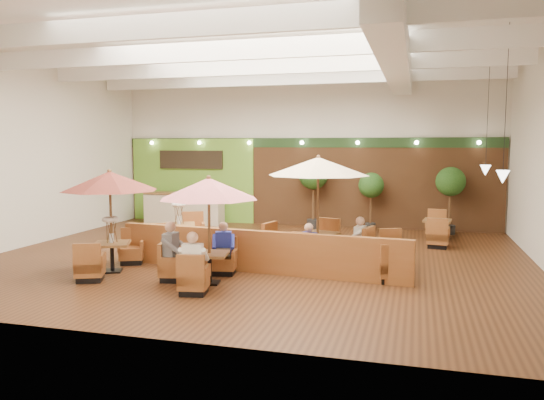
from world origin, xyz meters
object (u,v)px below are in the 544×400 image
(topiary_1, at_px, (371,188))
(diner_4, at_px, (358,236))
(booth_divider, at_px, (257,252))
(table_1, at_px, (207,205))
(diner_0, at_px, (193,257))
(table_5, at_px, (437,231))
(diner_1, at_px, (223,243))
(table_2, at_px, (318,191))
(table_4, at_px, (391,258))
(diner_2, at_px, (173,246))
(table_3, at_px, (179,234))
(topiary_0, at_px, (313,177))
(diner_3, at_px, (310,242))
(table_0, at_px, (110,194))
(topiary_2, at_px, (451,184))
(service_counter, at_px, (184,208))

(topiary_1, xyz_separation_m, diner_4, (0.16, -5.58, -0.76))
(booth_divider, distance_m, table_1, 1.87)
(diner_0, relative_size, diner_4, 1.05)
(table_5, distance_m, diner_1, 7.35)
(diner_0, height_order, diner_1, diner_0)
(topiary_1, distance_m, diner_0, 9.31)
(table_2, height_order, topiary_1, table_2)
(table_4, distance_m, diner_2, 5.04)
(topiary_1, bearing_deg, diner_0, -107.17)
(table_3, distance_m, topiary_0, 5.89)
(diner_0, bearing_deg, table_5, 44.40)
(table_5, bearing_deg, topiary_1, 149.02)
(table_4, relative_size, diner_4, 3.17)
(diner_0, distance_m, diner_3, 2.98)
(diner_3, bearing_deg, topiary_1, 102.76)
(topiary_0, height_order, diner_0, topiary_0)
(table_4, relative_size, diner_0, 3.03)
(table_5, xyz_separation_m, topiary_1, (-2.15, 1.69, 1.17))
(topiary_1, height_order, diner_3, topiary_1)
(diner_2, bearing_deg, table_4, 110.60)
(topiary_1, bearing_deg, table_5, -38.24)
(table_2, distance_m, topiary_0, 5.70)
(booth_divider, distance_m, table_3, 3.38)
(table_3, height_order, diner_0, table_3)
(table_0, xyz_separation_m, topiary_2, (7.95, 7.63, -0.16))
(diner_1, bearing_deg, diner_0, 71.50)
(table_0, xyz_separation_m, table_5, (7.50, 5.94, -1.49))
(topiary_2, bearing_deg, diner_2, -127.66)
(table_2, bearing_deg, topiary_0, 117.33)
(service_counter, distance_m, table_5, 9.20)
(table_4, bearing_deg, table_5, 53.43)
(diner_1, bearing_deg, topiary_0, -114.21)
(service_counter, distance_m, table_3, 5.19)
(table_4, height_order, topiary_1, topiary_1)
(topiary_1, distance_m, diner_1, 7.71)
(table_3, xyz_separation_m, topiary_1, (4.89, 4.97, 1.01))
(table_1, bearing_deg, diner_1, 76.38)
(table_5, bearing_deg, table_1, -120.71)
(service_counter, height_order, topiary_1, topiary_1)
(table_5, xyz_separation_m, topiary_0, (-4.17, 1.69, 1.49))
(diner_3, bearing_deg, diner_1, -142.78)
(table_3, relative_size, table_4, 1.12)
(diner_0, height_order, diner_3, diner_0)
(table_4, xyz_separation_m, diner_3, (-1.83, -0.61, 0.40))
(diner_2, xyz_separation_m, diner_4, (3.75, 2.44, -0.03))
(table_2, relative_size, table_3, 1.01)
(topiary_0, relative_size, diner_2, 2.86)
(table_2, relative_size, diner_3, 3.83)
(table_5, relative_size, topiary_2, 1.08)
(table_0, xyz_separation_m, diner_2, (1.76, -0.38, -1.05))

